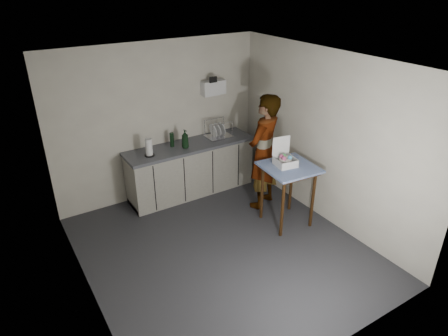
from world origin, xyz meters
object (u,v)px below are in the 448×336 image
soda_can (184,142)px  bakery_box (285,159)px  dark_bottle (172,140)px  side_table (289,174)px  paper_towel (149,148)px  standing_man (264,152)px  dish_rack (218,133)px  soap_bottle (185,139)px  kitchen_counter (191,170)px

soda_can → bakery_box: 1.78m
dark_bottle → bakery_box: bearing=-57.2°
dark_bottle → bakery_box: size_ratio=0.59×
side_table → paper_towel: bearing=139.6°
standing_man → dark_bottle: standing_man is taller
dish_rack → soap_bottle: bearing=-170.4°
side_table → dish_rack: (-0.22, 1.66, 0.14)m
kitchen_counter → soda_can: bearing=177.9°
soda_can → side_table: bearing=-60.7°
kitchen_counter → soda_can: size_ratio=19.40×
kitchen_counter → paper_towel: (-0.75, -0.06, 0.62)m
dark_bottle → paper_towel: 0.49m
standing_man → paper_towel: standing_man is taller
kitchen_counter → dark_bottle: bearing=163.2°
kitchen_counter → soap_bottle: (-0.13, -0.08, 0.64)m
side_table → soap_bottle: 1.81m
side_table → dark_bottle: size_ratio=4.06×
standing_man → kitchen_counter: bearing=-75.5°
kitchen_counter → dish_rack: bearing=3.8°
soap_bottle → bakery_box: (0.89, -1.46, -0.01)m
soap_bottle → dish_rack: 0.72m
soap_bottle → paper_towel: 0.63m
side_table → soap_bottle: size_ratio=3.10×
dark_bottle → bakery_box: 1.94m
kitchen_counter → bakery_box: bearing=-63.6°
dark_bottle → paper_towel: (-0.47, -0.15, 0.01)m
dark_bottle → dish_rack: bearing=-3.2°
dark_bottle → dish_rack: size_ratio=0.55×
kitchen_counter → dish_rack: dish_rack is taller
soda_can → dish_rack: bearing=2.9°
bakery_box → paper_towel: bearing=144.9°
standing_man → soap_bottle: standing_man is taller
soda_can → soap_bottle: bearing=-101.6°
soap_bottle → soda_can: size_ratio=2.70×
kitchen_counter → dish_rack: (0.58, 0.04, 0.55)m
soda_can → paper_towel: paper_towel is taller
soda_can → paper_towel: size_ratio=0.41×
bakery_box → dish_rack: bearing=106.0°
standing_man → dark_bottle: bearing=-69.3°
side_table → soda_can: soda_can is taller
standing_man → dish_rack: bearing=-102.2°
soap_bottle → side_table: bearing=-58.9°
kitchen_counter → soap_bottle: bearing=-147.2°
paper_towel → bakery_box: size_ratio=0.70×
paper_towel → dish_rack: size_ratio=0.65×
kitchen_counter → paper_towel: size_ratio=7.93×
kitchen_counter → side_table: bearing=-63.7°
paper_towel → kitchen_counter: bearing=4.8°
soda_can → dish_rack: dish_rack is taller
kitchen_counter → dish_rack: 0.80m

